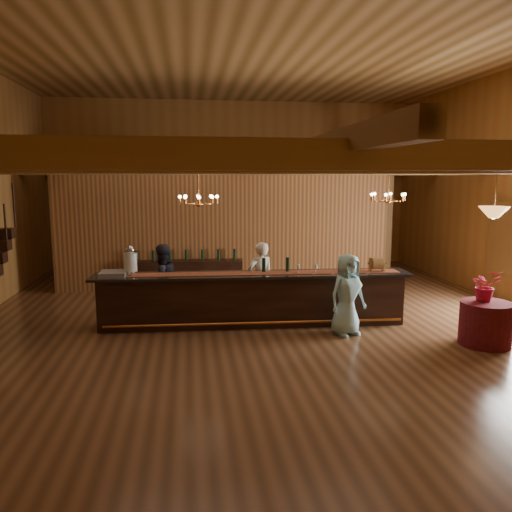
{
  "coord_description": "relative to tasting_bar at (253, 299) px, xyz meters",
  "views": [
    {
      "loc": [
        -1.49,
        -9.91,
        3.0
      ],
      "look_at": [
        -0.05,
        0.75,
        1.3
      ],
      "focal_mm": 35.0,
      "sensor_mm": 36.0,
      "label": 1
    }
  ],
  "objects": [
    {
      "name": "floor",
      "position": [
        0.22,
        0.06,
        -0.54
      ],
      "size": [
        14.0,
        14.0,
        0.0
      ],
      "primitive_type": "plane",
      "color": "brown",
      "rests_on": "ground"
    },
    {
      "name": "ceiling",
      "position": [
        0.22,
        0.06,
        4.96
      ],
      "size": [
        14.0,
        14.0,
        0.0
      ],
      "primitive_type": "plane",
      "rotation": [
        3.14,
        0.0,
        0.0
      ],
      "color": "#A87C46",
      "rests_on": "wall_back"
    },
    {
      "name": "wall_back",
      "position": [
        0.22,
        7.06,
        2.21
      ],
      "size": [
        12.0,
        0.1,
        5.5
      ],
      "primitive_type": "cube",
      "color": "olive",
      "rests_on": "floor"
    },
    {
      "name": "wall_front",
      "position": [
        0.22,
        -6.94,
        2.21
      ],
      "size": [
        12.0,
        0.1,
        5.5
      ],
      "primitive_type": "cube",
      "color": "olive",
      "rests_on": "floor"
    },
    {
      "name": "beam_grid",
      "position": [
        0.22,
        0.57,
        2.7
      ],
      "size": [
        11.9,
        13.9,
        0.39
      ],
      "color": "brown",
      "rests_on": "wall_left"
    },
    {
      "name": "support_posts",
      "position": [
        0.22,
        -0.44,
        1.06
      ],
      "size": [
        9.2,
        10.2,
        3.2
      ],
      "color": "brown",
      "rests_on": "floor"
    },
    {
      "name": "partition_wall",
      "position": [
        -0.28,
        3.56,
        1.01
      ],
      "size": [
        9.0,
        0.18,
        3.1
      ],
      "primitive_type": "cube",
      "color": "brown",
      "rests_on": "floor"
    },
    {
      "name": "window_right_back",
      "position": [
        6.17,
        1.06,
        1.01
      ],
      "size": [
        0.12,
        1.05,
        1.75
      ],
      "primitive_type": "cube",
      "color": "white",
      "rests_on": "wall_right"
    },
    {
      "name": "backroom_boxes",
      "position": [
        -0.07,
        5.56,
        -0.02
      ],
      "size": [
        4.1,
        0.6,
        1.1
      ],
      "color": "black",
      "rests_on": "floor"
    },
    {
      "name": "tasting_bar",
      "position": [
        0.0,
        0.0,
        0.0
      ],
      "size": [
        6.46,
        1.11,
        1.08
      ],
      "rotation": [
        0.0,
        0.0,
        -0.04
      ],
      "color": "black",
      "rests_on": "floor"
    },
    {
      "name": "beverage_dispenser",
      "position": [
        -2.43,
        0.16,
        0.81
      ],
      "size": [
        0.26,
        0.26,
        0.6
      ],
      "color": "silver",
      "rests_on": "tasting_bar"
    },
    {
      "name": "glass_rack_tray",
      "position": [
        -2.76,
        0.07,
        0.58
      ],
      "size": [
        0.5,
        0.5,
        0.1
      ],
      "primitive_type": "cube",
      "color": "gray",
      "rests_on": "tasting_bar"
    },
    {
      "name": "raffle_drum",
      "position": [
        2.56,
        -0.16,
        0.7
      ],
      "size": [
        0.34,
        0.24,
        0.3
      ],
      "color": "olive",
      "rests_on": "tasting_bar"
    },
    {
      "name": "bar_bottle_0",
      "position": [
        0.24,
        0.11,
        0.68
      ],
      "size": [
        0.07,
        0.07,
        0.3
      ],
      "primitive_type": "cylinder",
      "color": "black",
      "rests_on": "tasting_bar"
    },
    {
      "name": "bar_bottle_1",
      "position": [
        0.74,
        0.09,
        0.68
      ],
      "size": [
        0.07,
        0.07,
        0.3
      ],
      "primitive_type": "cylinder",
      "color": "black",
      "rests_on": "tasting_bar"
    },
    {
      "name": "backbar_shelf",
      "position": [
        -1.35,
        3.28,
        -0.13
      ],
      "size": [
        2.99,
        0.74,
        0.83
      ],
      "primitive_type": "cube",
      "rotation": [
        0.0,
        0.0,
        -0.1
      ],
      "color": "black",
      "rests_on": "floor"
    },
    {
      "name": "round_table",
      "position": [
        4.0,
        -1.8,
        -0.15
      ],
      "size": [
        0.91,
        0.91,
        0.79
      ],
      "primitive_type": "cylinder",
      "color": "maroon",
      "rests_on": "floor"
    },
    {
      "name": "chandelier_left",
      "position": [
        -1.06,
        0.52,
        2.01
      ],
      "size": [
        0.8,
        0.8,
        0.8
      ],
      "color": "#C67433",
      "rests_on": "beam_grid"
    },
    {
      "name": "chandelier_right",
      "position": [
        3.11,
        0.73,
        2.03
      ],
      "size": [
        0.8,
        0.8,
        0.78
      ],
      "color": "#C67433",
      "rests_on": "beam_grid"
    },
    {
      "name": "pendant_lamp",
      "position": [
        4.0,
        -1.8,
        1.86
      ],
      "size": [
        0.52,
        0.52,
        0.9
      ],
      "color": "#C67433",
      "rests_on": "beam_grid"
    },
    {
      "name": "bartender",
      "position": [
        0.25,
        0.67,
        0.27
      ],
      "size": [
        0.68,
        0.56,
        1.62
      ],
      "primitive_type": "imported",
      "rotation": [
        0.0,
        0.0,
        3.47
      ],
      "color": "silver",
      "rests_on": "floor"
    },
    {
      "name": "staff_second",
      "position": [
        -1.86,
        0.8,
        0.26
      ],
      "size": [
        0.98,
        0.94,
        1.6
      ],
      "primitive_type": "imported",
      "rotation": [
        0.0,
        0.0,
        3.75
      ],
      "color": "#292839",
      "rests_on": "floor"
    },
    {
      "name": "guest",
      "position": [
        1.71,
        -0.88,
        0.24
      ],
      "size": [
        0.9,
        0.74,
        1.58
      ],
      "primitive_type": "imported",
      "rotation": [
        0.0,
        0.0,
        0.36
      ],
      "color": "#9CDCE5",
      "rests_on": "floor"
    },
    {
      "name": "floor_plant",
      "position": [
        2.64,
        3.84,
        0.1
      ],
      "size": [
        0.71,
        0.58,
        1.29
      ],
      "primitive_type": "imported",
      "rotation": [
        0.0,
        0.0,
        0.01
      ],
      "color": "#305D24",
      "rests_on": "floor"
    },
    {
      "name": "table_flowers",
      "position": [
        4.02,
        -1.68,
        0.53
      ],
      "size": [
        0.52,
        0.45,
        0.57
      ],
      "primitive_type": "imported",
      "rotation": [
        0.0,
        0.0,
        0.0
      ],
      "color": "#C01437",
      "rests_on": "round_table"
    },
    {
      "name": "table_vase",
      "position": [
        3.96,
        -1.72,
        0.39
      ],
      "size": [
        0.16,
        0.16,
        0.29
      ],
      "primitive_type": "imported",
      "rotation": [
        0.0,
        0.0,
        0.1
      ],
      "color": "#C67433",
      "rests_on": "round_table"
    }
  ]
}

